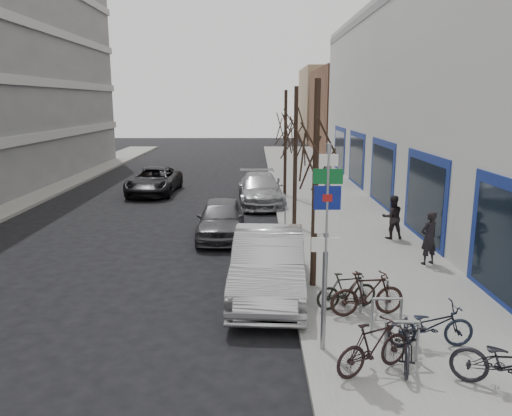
{
  "coord_description": "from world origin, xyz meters",
  "views": [
    {
      "loc": [
        1.07,
        -9.08,
        4.95
      ],
      "look_at": [
        1.08,
        4.67,
        2.0
      ],
      "focal_mm": 35.0,
      "sensor_mm": 36.0,
      "label": 1
    }
  ],
  "objects_px": {
    "meter_back": "(278,189)",
    "parked_car_mid": "(221,219)",
    "parked_car_front": "(268,264)",
    "parked_car_back": "(260,189)",
    "bike_near_right": "(374,346)",
    "bike_mid_inner": "(347,290)",
    "lane_car": "(154,181)",
    "bike_near_left": "(408,335)",
    "meter_front": "(298,263)",
    "pedestrian_far": "(392,217)",
    "highway_sign_pole": "(326,236)",
    "bike_far_inner": "(367,293)",
    "bike_far_curb": "(511,359)",
    "pedestrian_near": "(429,238)",
    "tree_near": "(317,136)",
    "bike_mid_curb": "(431,322)",
    "bike_rack": "(387,312)",
    "tree_far": "(286,118)",
    "tree_mid": "(296,124)",
    "meter_mid": "(285,215)"
  },
  "relations": [
    {
      "from": "meter_back",
      "to": "parked_car_mid",
      "type": "height_order",
      "value": "same"
    },
    {
      "from": "parked_car_front",
      "to": "parked_car_back",
      "type": "distance_m",
      "value": 11.69
    },
    {
      "from": "bike_near_right",
      "to": "bike_mid_inner",
      "type": "height_order",
      "value": "bike_near_right"
    },
    {
      "from": "parked_car_mid",
      "to": "lane_car",
      "type": "height_order",
      "value": "lane_car"
    },
    {
      "from": "meter_back",
      "to": "bike_mid_inner",
      "type": "bearing_deg",
      "value": -84.96
    },
    {
      "from": "meter_back",
      "to": "bike_near_left",
      "type": "bearing_deg",
      "value": -83.1
    },
    {
      "from": "parked_car_mid",
      "to": "parked_car_back",
      "type": "relative_size",
      "value": 0.82
    },
    {
      "from": "meter_front",
      "to": "pedestrian_far",
      "type": "xyz_separation_m",
      "value": [
        3.77,
        5.11,
        0.02
      ]
    },
    {
      "from": "bike_near_right",
      "to": "bike_mid_inner",
      "type": "relative_size",
      "value": 1.1
    },
    {
      "from": "highway_sign_pole",
      "to": "bike_near_left",
      "type": "distance_m",
      "value": 2.37
    },
    {
      "from": "bike_far_inner",
      "to": "parked_car_mid",
      "type": "height_order",
      "value": "parked_car_mid"
    },
    {
      "from": "bike_far_curb",
      "to": "pedestrian_near",
      "type": "distance_m",
      "value": 6.79
    },
    {
      "from": "tree_near",
      "to": "bike_mid_inner",
      "type": "height_order",
      "value": "tree_near"
    },
    {
      "from": "bike_far_curb",
      "to": "bike_far_inner",
      "type": "relative_size",
      "value": 1.1
    },
    {
      "from": "highway_sign_pole",
      "to": "bike_mid_curb",
      "type": "xyz_separation_m",
      "value": [
        2.14,
        0.09,
        -1.78
      ]
    },
    {
      "from": "pedestrian_far",
      "to": "bike_far_inner",
      "type": "bearing_deg",
      "value": 66.27
    },
    {
      "from": "bike_rack",
      "to": "bike_far_curb",
      "type": "height_order",
      "value": "bike_far_curb"
    },
    {
      "from": "bike_rack",
      "to": "pedestrian_far",
      "type": "height_order",
      "value": "pedestrian_far"
    },
    {
      "from": "meter_front",
      "to": "bike_far_inner",
      "type": "bearing_deg",
      "value": -44.45
    },
    {
      "from": "bike_mid_curb",
      "to": "bike_far_inner",
      "type": "distance_m",
      "value": 1.75
    },
    {
      "from": "tree_far",
      "to": "meter_front",
      "type": "bearing_deg",
      "value": -91.91
    },
    {
      "from": "bike_far_curb",
      "to": "parked_car_back",
      "type": "relative_size",
      "value": 0.38
    },
    {
      "from": "tree_mid",
      "to": "meter_mid",
      "type": "relative_size",
      "value": 4.33
    },
    {
      "from": "tree_near",
      "to": "pedestrian_far",
      "type": "distance_m",
      "value": 6.51
    },
    {
      "from": "bike_mid_inner",
      "to": "pedestrian_far",
      "type": "bearing_deg",
      "value": -37.0
    },
    {
      "from": "parked_car_back",
      "to": "lane_car",
      "type": "distance_m",
      "value": 6.45
    },
    {
      "from": "tree_near",
      "to": "parked_car_back",
      "type": "height_order",
      "value": "tree_near"
    },
    {
      "from": "bike_rack",
      "to": "parked_car_front",
      "type": "bearing_deg",
      "value": 132.9
    },
    {
      "from": "meter_front",
      "to": "parked_car_front",
      "type": "height_order",
      "value": "parked_car_front"
    },
    {
      "from": "bike_far_inner",
      "to": "lane_car",
      "type": "relative_size",
      "value": 0.34
    },
    {
      "from": "tree_near",
      "to": "meter_front",
      "type": "height_order",
      "value": "tree_near"
    },
    {
      "from": "meter_back",
      "to": "pedestrian_near",
      "type": "height_order",
      "value": "pedestrian_near"
    },
    {
      "from": "tree_far",
      "to": "bike_far_curb",
      "type": "relative_size",
      "value": 2.85
    },
    {
      "from": "bike_mid_curb",
      "to": "bike_mid_inner",
      "type": "relative_size",
      "value": 1.15
    },
    {
      "from": "parked_car_front",
      "to": "pedestrian_far",
      "type": "distance_m",
      "value": 6.69
    },
    {
      "from": "tree_mid",
      "to": "meter_mid",
      "type": "distance_m",
      "value": 3.55
    },
    {
      "from": "highway_sign_pole",
      "to": "bike_mid_curb",
      "type": "height_order",
      "value": "highway_sign_pole"
    },
    {
      "from": "tree_mid",
      "to": "bike_mid_inner",
      "type": "relative_size",
      "value": 3.65
    },
    {
      "from": "bike_rack",
      "to": "bike_far_inner",
      "type": "height_order",
      "value": "bike_far_inner"
    },
    {
      "from": "bike_near_left",
      "to": "bike_near_right",
      "type": "xyz_separation_m",
      "value": [
        -0.72,
        -0.36,
        -0.05
      ]
    },
    {
      "from": "bike_mid_curb",
      "to": "parked_car_front",
      "type": "height_order",
      "value": "parked_car_front"
    },
    {
      "from": "pedestrian_near",
      "to": "highway_sign_pole",
      "type": "bearing_deg",
      "value": 26.79
    },
    {
      "from": "meter_mid",
      "to": "pedestrian_far",
      "type": "distance_m",
      "value": 3.79
    },
    {
      "from": "meter_mid",
      "to": "bike_near_left",
      "type": "relative_size",
      "value": 0.71
    },
    {
      "from": "pedestrian_near",
      "to": "meter_back",
      "type": "bearing_deg",
      "value": -91.98
    },
    {
      "from": "bike_rack",
      "to": "tree_far",
      "type": "bearing_deg",
      "value": 94.32
    },
    {
      "from": "bike_near_right",
      "to": "pedestrian_near",
      "type": "xyz_separation_m",
      "value": [
        3.06,
        6.12,
        0.32
      ]
    },
    {
      "from": "bike_mid_curb",
      "to": "lane_car",
      "type": "xyz_separation_m",
      "value": [
        -8.99,
        17.69,
        0.03
      ]
    },
    {
      "from": "tree_near",
      "to": "pedestrian_far",
      "type": "relative_size",
      "value": 3.48
    },
    {
      "from": "bike_far_curb",
      "to": "tree_mid",
      "type": "bearing_deg",
      "value": 39.78
    }
  ]
}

